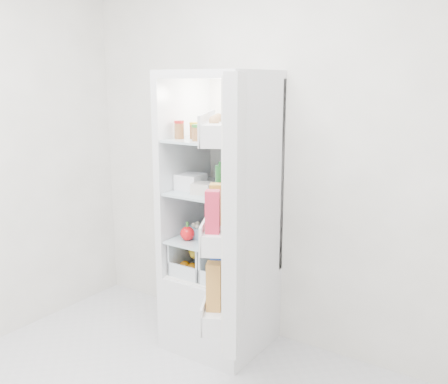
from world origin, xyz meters
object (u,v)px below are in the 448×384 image
Objects in this scene: refrigerator at (224,247)px; red_cabbage at (235,228)px; mushroom_bowl at (199,232)px; fridge_door at (230,214)px.

refrigerator is 9.73× the size of red_cabbage.
mushroom_bowl is (-0.11, -0.12, 0.12)m from refrigerator.
refrigerator is at bearing 149.53° from red_cabbage.
red_cabbage reaches higher than mushroom_bowl.
mushroom_bowl is 0.11× the size of fridge_door.
fridge_door is at bearing -41.12° from mushroom_bowl.
refrigerator is 0.24m from red_cabbage.
mushroom_bowl is at bearing 21.11° from fridge_door.
refrigerator reaches higher than fridge_door.
mushroom_bowl is 0.80m from fridge_door.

